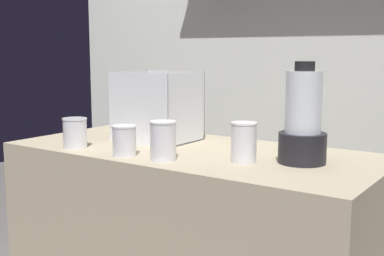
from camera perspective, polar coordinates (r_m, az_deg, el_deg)
The scene contains 7 objects.
back_wall_unit at distance 2.53m, azimuth 10.04°, elevation 8.60°, with size 2.60×0.24×2.50m.
carrot_display_bin at distance 2.08m, azimuth -3.77°, elevation 1.03°, with size 0.30×0.25×0.28m.
blender_pitcher at distance 1.69m, azimuth 12.34°, elevation 0.58°, with size 0.16×0.16×0.33m.
juice_cup_carrot_far_left at distance 1.97m, azimuth -12.99°, elevation -0.68°, with size 0.09×0.09×0.11m.
juice_cup_pomegranate_left at distance 1.79m, azimuth -7.60°, elevation -1.66°, with size 0.09×0.09×0.11m.
juice_cup_mango_middle at distance 1.70m, azimuth -3.27°, elevation -1.71°, with size 0.09×0.09×0.13m.
juice_cup_pomegranate_right at distance 1.68m, azimuth 5.82°, elevation -1.94°, with size 0.09×0.09×0.13m.
Camera 1 is at (1.06, -1.54, 1.26)m, focal length 47.56 mm.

